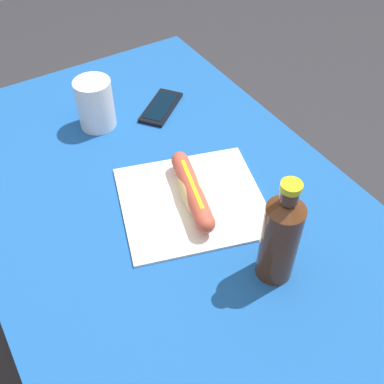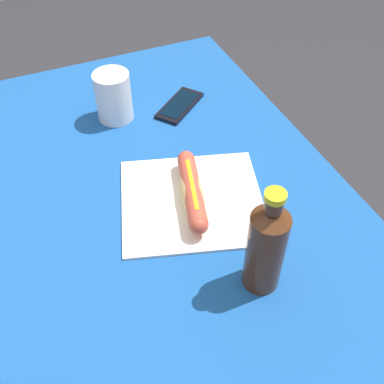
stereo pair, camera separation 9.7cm
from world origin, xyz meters
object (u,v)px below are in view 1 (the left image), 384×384
(soda_bottle, at_px, (280,237))
(drinking_cup, at_px, (95,104))
(cell_phone, at_px, (161,107))
(hot_dog, at_px, (192,191))

(soda_bottle, relative_size, drinking_cup, 1.84)
(cell_phone, xyz_separation_m, drinking_cup, (-0.02, -0.17, 0.06))
(hot_dog, relative_size, soda_bottle, 0.97)
(soda_bottle, height_order, drinking_cup, soda_bottle)
(hot_dog, relative_size, drinking_cup, 1.78)
(hot_dog, bearing_deg, soda_bottle, 9.11)
(hot_dog, xyz_separation_m, cell_phone, (-0.33, 0.11, -0.03))
(cell_phone, height_order, drinking_cup, drinking_cup)
(cell_phone, relative_size, soda_bottle, 0.69)
(soda_bottle, xyz_separation_m, drinking_cup, (-0.58, -0.10, -0.04))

